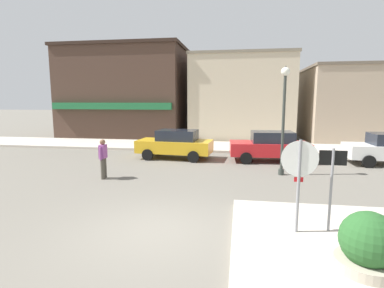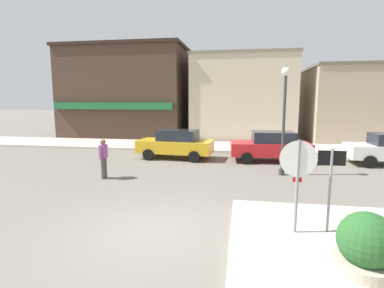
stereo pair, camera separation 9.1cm
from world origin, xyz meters
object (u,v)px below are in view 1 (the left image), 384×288
(one_way_sign, at_px, (331,182))
(planter, at_px, (368,248))
(lamp_post, at_px, (284,105))
(parked_car_nearest, at_px, (175,144))
(stop_sign, at_px, (299,174))
(parked_car_second, at_px, (270,146))
(pedestrian_crossing_near, at_px, (103,158))

(one_way_sign, xyz_separation_m, planter, (0.21, -1.60, -0.77))
(lamp_post, relative_size, parked_car_nearest, 1.10)
(stop_sign, xyz_separation_m, parked_car_nearest, (-4.77, 8.85, -0.71))
(parked_car_second, distance_m, pedestrian_crossing_near, 8.36)
(stop_sign, height_order, one_way_sign, stop_sign)
(parked_car_nearest, bearing_deg, stop_sign, -61.67)
(planter, relative_size, parked_car_second, 0.30)
(planter, xyz_separation_m, lamp_post, (-0.52, 7.47, 2.40))
(parked_car_nearest, height_order, parked_car_second, same)
(parked_car_second, height_order, pedestrian_crossing_near, pedestrian_crossing_near)
(stop_sign, relative_size, planter, 1.88)
(parked_car_nearest, relative_size, pedestrian_crossing_near, 2.56)
(stop_sign, height_order, pedestrian_crossing_near, stop_sign)
(stop_sign, xyz_separation_m, pedestrian_crossing_near, (-6.75, 4.26, -0.65))
(planter, height_order, pedestrian_crossing_near, pedestrian_crossing_near)
(parked_car_nearest, bearing_deg, planter, -60.86)
(planter, relative_size, parked_car_nearest, 0.30)
(stop_sign, bearing_deg, one_way_sign, 12.63)
(parked_car_nearest, bearing_deg, lamp_post, -28.35)
(one_way_sign, xyz_separation_m, parked_car_nearest, (-5.52, 8.69, -0.52))
(one_way_sign, xyz_separation_m, lamp_post, (-0.30, 5.87, 1.63))
(one_way_sign, height_order, planter, one_way_sign)
(lamp_post, distance_m, parked_car_nearest, 6.31)
(lamp_post, distance_m, parked_car_second, 3.57)
(pedestrian_crossing_near, bearing_deg, planter, -36.43)
(stop_sign, distance_m, lamp_post, 6.22)
(pedestrian_crossing_near, bearing_deg, one_way_sign, -28.61)
(one_way_sign, bearing_deg, planter, -82.40)
(lamp_post, bearing_deg, parked_car_nearest, 151.65)
(planter, height_order, parked_car_second, parked_car_second)
(pedestrian_crossing_near, bearing_deg, parked_car_nearest, 66.71)
(parked_car_nearest, bearing_deg, pedestrian_crossing_near, -113.29)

